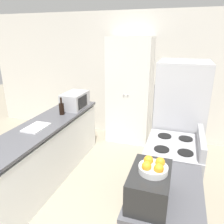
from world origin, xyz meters
TOP-DOWN VIEW (x-y plane):
  - wall_back at (0.00, 3.44)m, footprint 7.00×0.06m
  - counter_left at (-0.92, 1.41)m, footprint 0.60×2.62m
  - pantry_cabinet at (-0.05, 3.15)m, footprint 0.86×0.52m
  - stove at (0.94, 1.39)m, footprint 0.66×0.76m
  - refrigerator at (0.96, 2.18)m, footprint 0.72×0.76m
  - microwave at (-0.81, 2.26)m, footprint 0.34×0.53m
  - wine_bottle at (-0.87, 1.89)m, footprint 0.08×0.08m
  - toaster_oven at (0.79, 0.37)m, footprint 0.31×0.46m
  - fruit_bowl at (0.81, 0.37)m, footprint 0.22×0.22m
  - cutting_board at (-0.92, 1.28)m, footprint 0.24×0.37m

SIDE VIEW (x-z plane):
  - counter_left at x=-0.92m, z-range -0.02..0.89m
  - stove at x=0.94m, z-range -0.07..1.00m
  - refrigerator at x=0.96m, z-range 0.00..1.80m
  - cutting_board at x=-0.92m, z-range 0.91..0.93m
  - wine_bottle at x=-0.87m, z-range 0.87..1.16m
  - toaster_oven at x=0.79m, z-range 0.91..1.16m
  - microwave at x=-0.81m, z-range 0.91..1.19m
  - pantry_cabinet at x=-0.05m, z-range 0.00..2.11m
  - fruit_bowl at x=0.81m, z-range 1.15..1.26m
  - wall_back at x=0.00m, z-range 0.00..2.60m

